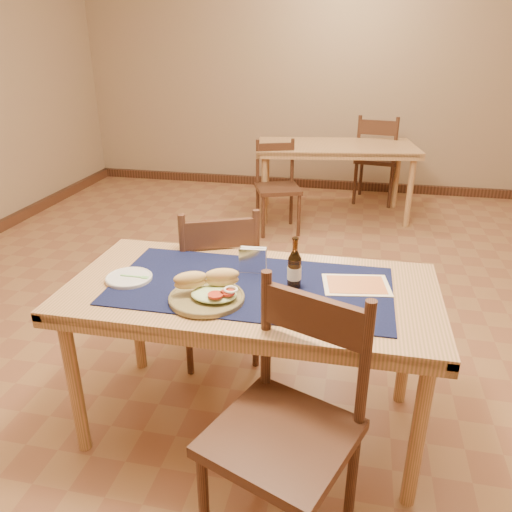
% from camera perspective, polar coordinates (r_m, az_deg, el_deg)
% --- Properties ---
extents(room, '(6.04, 7.04, 2.84)m').
position_cam_1_polar(room, '(2.74, 3.14, 16.54)').
color(room, '#90643F').
rests_on(room, ground).
extents(main_table, '(1.60, 0.80, 0.75)m').
position_cam_1_polar(main_table, '(2.21, -0.54, -5.37)').
color(main_table, tan).
rests_on(main_table, ground).
extents(placemat, '(1.20, 0.60, 0.01)m').
position_cam_1_polar(placemat, '(2.17, -0.54, -3.39)').
color(placemat, '#10153D').
rests_on(placemat, main_table).
extents(baseboard, '(6.00, 7.00, 0.10)m').
position_cam_1_polar(baseboard, '(3.20, 2.60, -8.23)').
color(baseboard, '#49291A').
rests_on(baseboard, ground).
extents(back_table, '(1.68, 1.02, 0.75)m').
position_cam_1_polar(back_table, '(5.24, 9.09, 11.59)').
color(back_table, tan).
rests_on(back_table, ground).
extents(chair_main_far, '(0.57, 0.57, 0.95)m').
position_cam_1_polar(chair_main_far, '(2.80, -4.38, -2.85)').
color(chair_main_far, '#49291A').
rests_on(chair_main_far, ground).
extents(chair_main_near, '(0.59, 0.59, 0.98)m').
position_cam_1_polar(chair_main_near, '(1.82, 3.69, -18.64)').
color(chair_main_near, '#49291A').
rests_on(chair_main_near, ground).
extents(chair_back_near, '(0.51, 0.51, 0.86)m').
position_cam_1_polar(chair_back_near, '(4.81, 2.45, 8.07)').
color(chair_back_near, '#49291A').
rests_on(chair_back_near, ground).
extents(chair_back_far, '(0.52, 0.52, 0.99)m').
position_cam_1_polar(chair_back_far, '(5.82, 13.66, 10.85)').
color(chair_back_far, '#49291A').
rests_on(chair_back_far, ground).
extents(sandwich_plate, '(0.31, 0.31, 0.12)m').
position_cam_1_polar(sandwich_plate, '(2.04, -5.47, -4.18)').
color(sandwich_plate, olive).
rests_on(sandwich_plate, placemat).
extents(side_plate, '(0.20, 0.20, 0.02)m').
position_cam_1_polar(side_plate, '(2.28, -14.31, -2.40)').
color(side_plate, silver).
rests_on(side_plate, placemat).
extents(fork, '(0.13, 0.02, 0.00)m').
position_cam_1_polar(fork, '(2.26, -13.50, -2.31)').
color(fork, '#75BF69').
rests_on(fork, side_plate).
extents(beer_bottle, '(0.06, 0.06, 0.23)m').
position_cam_1_polar(beer_bottle, '(2.12, 4.41, -1.48)').
color(beer_bottle, '#4D2B0D').
rests_on(beer_bottle, placemat).
extents(napkin_holder, '(0.14, 0.06, 0.12)m').
position_cam_1_polar(napkin_holder, '(2.26, -0.37, -0.54)').
color(napkin_holder, white).
rests_on(napkin_holder, placemat).
extents(menu_card, '(0.31, 0.25, 0.01)m').
position_cam_1_polar(menu_card, '(2.20, 11.39, -3.26)').
color(menu_card, '#FDECBF').
rests_on(menu_card, placemat).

